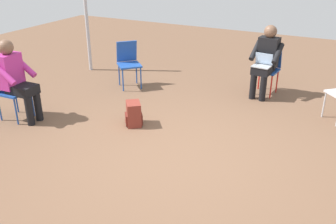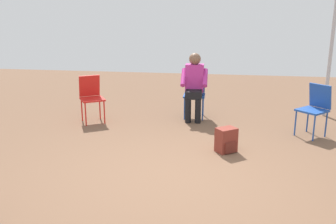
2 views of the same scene
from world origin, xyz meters
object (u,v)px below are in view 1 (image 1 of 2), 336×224
Objects in this scene: chair_west at (268,66)px; backpack_near_laptop_user at (134,115)px; person_in_magenta at (16,77)px; person_with_laptop at (266,58)px; chair_south at (10,88)px; chair_southwest at (128,61)px.

chair_west reaches higher than backpack_near_laptop_user.
person_with_laptop is at bearing 129.71° from person_in_magenta.
person_in_magenta is (-0.01, 0.17, 0.20)m from chair_south.
person_with_laptop is 4.09m from person_in_magenta.
chair_southwest is at bearing 25.03° from chair_west.
chair_west is at bearing -90.00° from person_with_laptop.
chair_west is at bearing 131.28° from person_in_magenta.
person_in_magenta is (2.88, -3.08, 0.20)m from chair_west.
chair_west is 0.26m from person_with_laptop.
chair_southwest is 1.75m from backpack_near_laptop_user.
chair_southwest is 2.49m from person_with_laptop.
person_with_laptop is (-0.68, 2.39, 0.20)m from chair_southwest.
chair_southwest is 0.69× the size of person_with_laptop.
chair_west is 4.34m from chair_south.
chair_south is 2.36× the size of backpack_near_laptop_user.
backpack_near_laptop_user is at bearing 61.49° from person_with_laptop.
person_with_laptop is 1.00× the size of person_in_magenta.
person_with_laptop is 3.44× the size of backpack_near_laptop_user.
backpack_near_laptop_user is (2.09, -1.41, -0.53)m from person_with_laptop.
person_in_magenta is at bearing -69.38° from backpack_near_laptop_user.
person_in_magenta is (2.03, -0.67, 0.20)m from chair_southwest.
chair_southwest is 2.36× the size of backpack_near_laptop_user.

